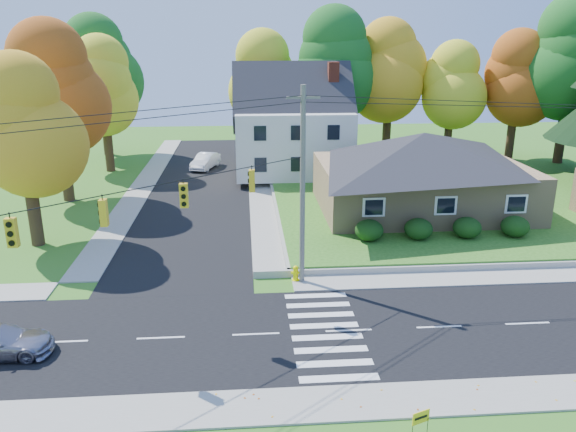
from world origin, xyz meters
name	(u,v)px	position (x,y,z in m)	size (l,w,h in m)	color
ground	(349,331)	(0.00, 0.00, 0.00)	(120.00, 120.00, 0.00)	#3D7923
road_main	(349,331)	(0.00, 0.00, 0.01)	(90.00, 8.00, 0.02)	black
road_cross	(202,184)	(-8.00, 26.00, 0.01)	(8.00, 44.00, 0.02)	black
sidewalk_north	(331,282)	(0.00, 5.00, 0.04)	(90.00, 2.00, 0.08)	#9C9A90
sidewalk_south	(375,401)	(0.00, -5.00, 0.04)	(90.00, 2.00, 0.08)	#9C9A90
lawn	(461,192)	(13.00, 21.00, 0.25)	(30.00, 30.00, 0.50)	#3D7923
ranch_house	(422,170)	(8.00, 16.00, 3.27)	(14.60, 10.60, 5.40)	tan
colonial_house	(293,127)	(0.04, 28.00, 4.58)	(10.40, 8.40, 9.60)	silver
hedge_row	(443,228)	(7.50, 9.80, 1.14)	(10.70, 1.70, 1.27)	#163A10
traffic_infrastructure	(343,208)	(-0.15, 1.35, 5.15)	(38.10, 10.66, 10.00)	#666059
tree_lot_0	(267,79)	(-2.00, 34.00, 8.31)	(6.72, 6.72, 12.51)	#3F2A19
tree_lot_1	(330,65)	(4.00, 33.00, 9.61)	(7.84, 7.84, 14.60)	#3F2A19
tree_lot_2	(390,71)	(10.00, 34.00, 8.96)	(7.28, 7.28, 13.56)	#3F2A19
tree_lot_3	(452,85)	(16.00, 33.00, 7.65)	(6.16, 6.16, 11.47)	#3F2A19
tree_lot_4	(518,79)	(22.00, 32.00, 8.31)	(6.72, 6.72, 12.51)	#3F2A19
tree_lot_5	(572,58)	(26.00, 30.00, 10.27)	(8.40, 8.40, 15.64)	#3F2A19
tree_west_0	(22,128)	(-17.00, 12.00, 7.15)	(6.16, 6.16, 11.47)	#3F2A19
tree_west_1	(56,89)	(-18.00, 22.00, 8.46)	(7.28, 7.28, 13.56)	#3F2A19
tree_west_2	(103,87)	(-17.00, 32.00, 7.81)	(6.72, 6.72, 12.51)	#3F2A19
tree_west_3	(100,68)	(-19.00, 40.00, 9.11)	(7.84, 7.84, 14.60)	#3F2A19
white_car	(205,161)	(-8.07, 32.19, 0.75)	(1.54, 4.43, 1.46)	white
fire_hydrant	(296,274)	(-1.81, 5.31, 0.42)	(0.50, 0.39, 0.88)	#F1E700
yard_sign	(421,418)	(1.07, -6.67, 0.59)	(0.62, 0.27, 0.82)	black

